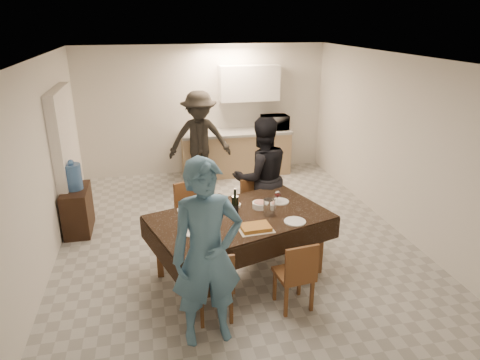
% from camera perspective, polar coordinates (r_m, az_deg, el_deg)
% --- Properties ---
extents(floor, '(5.00, 6.00, 0.02)m').
position_cam_1_polar(floor, '(6.51, -0.87, -7.40)').
color(floor, '#ADAEA9').
rests_on(floor, ground).
extents(ceiling, '(5.00, 6.00, 0.02)m').
position_cam_1_polar(ceiling, '(5.75, -1.01, 16.06)').
color(ceiling, white).
rests_on(ceiling, wall_back).
extents(wall_back, '(5.00, 0.02, 2.60)m').
position_cam_1_polar(wall_back, '(8.87, -4.82, 9.23)').
color(wall_back, silver).
rests_on(wall_back, floor).
extents(wall_front, '(5.00, 0.02, 2.60)m').
position_cam_1_polar(wall_front, '(3.36, 9.44, -11.50)').
color(wall_front, silver).
rests_on(wall_front, floor).
extents(wall_left, '(0.02, 6.00, 2.60)m').
position_cam_1_polar(wall_left, '(6.05, -24.83, 1.77)').
color(wall_left, silver).
rests_on(wall_left, floor).
extents(wall_right, '(0.02, 6.00, 2.60)m').
position_cam_1_polar(wall_right, '(6.92, 19.88, 4.69)').
color(wall_right, silver).
rests_on(wall_right, floor).
extents(stub_partition, '(0.15, 1.40, 2.10)m').
position_cam_1_polar(stub_partition, '(7.23, -22.10, 2.99)').
color(stub_partition, white).
rests_on(stub_partition, floor).
extents(kitchen_base_cabinet, '(2.20, 0.60, 0.86)m').
position_cam_1_polar(kitchen_base_cabinet, '(8.88, -0.52, 3.51)').
color(kitchen_base_cabinet, '#A18860').
rests_on(kitchen_base_cabinet, floor).
extents(kitchen_worktop, '(2.24, 0.64, 0.05)m').
position_cam_1_polar(kitchen_worktop, '(8.76, -0.53, 6.35)').
color(kitchen_worktop, '#999A95').
rests_on(kitchen_worktop, kitchen_base_cabinet).
extents(upper_cabinet, '(1.20, 0.34, 0.70)m').
position_cam_1_polar(upper_cabinet, '(8.76, 1.22, 12.80)').
color(upper_cabinet, white).
rests_on(upper_cabinet, wall_back).
extents(dining_table, '(2.37, 1.80, 0.82)m').
position_cam_1_polar(dining_table, '(5.23, -0.01, -5.19)').
color(dining_table, black).
rests_on(dining_table, floor).
extents(chair_near_left, '(0.39, 0.39, 0.46)m').
position_cam_1_polar(chair_near_left, '(4.59, -3.39, -13.15)').
color(chair_near_left, brown).
rests_on(chair_near_left, floor).
extents(chair_near_right, '(0.43, 0.43, 0.46)m').
position_cam_1_polar(chair_near_right, '(4.78, 7.56, -11.78)').
color(chair_near_right, brown).
rests_on(chair_near_right, floor).
extents(chair_far_left, '(0.59, 0.61, 0.53)m').
position_cam_1_polar(chair_far_left, '(5.84, -5.73, -4.46)').
color(chair_far_left, brown).
rests_on(chair_far_left, floor).
extents(chair_far_right, '(0.50, 0.51, 0.50)m').
position_cam_1_polar(chair_far_right, '(6.00, 2.85, -3.89)').
color(chair_far_right, brown).
rests_on(chair_far_right, floor).
extents(console, '(0.37, 0.74, 0.69)m').
position_cam_1_polar(console, '(6.96, -20.83, -3.76)').
color(console, black).
rests_on(console, floor).
extents(water_jug, '(0.26, 0.26, 0.39)m').
position_cam_1_polar(water_jug, '(6.76, -21.41, 0.39)').
color(water_jug, '#487BC0').
rests_on(water_jug, console).
extents(wine_bottle, '(0.09, 0.09, 0.34)m').
position_cam_1_polar(wine_bottle, '(5.18, -0.67, -2.92)').
color(wine_bottle, black).
rests_on(wine_bottle, dining_table).
extents(water_pitcher, '(0.14, 0.14, 0.21)m').
position_cam_1_polar(water_pitcher, '(5.21, 3.88, -3.65)').
color(water_pitcher, white).
rests_on(water_pitcher, dining_table).
extents(savoury_tart, '(0.41, 0.32, 0.05)m').
position_cam_1_polar(savoury_tart, '(4.90, 2.09, -6.33)').
color(savoury_tart, '#B17934').
rests_on(savoury_tart, dining_table).
extents(salad_bowl, '(0.19, 0.19, 0.08)m').
position_cam_1_polar(salad_bowl, '(5.42, 2.69, -3.35)').
color(salad_bowl, white).
rests_on(salad_bowl, dining_table).
extents(mushroom_dish, '(0.22, 0.22, 0.04)m').
position_cam_1_polar(mushroom_dish, '(5.45, -1.15, -3.43)').
color(mushroom_dish, white).
rests_on(mushroom_dish, dining_table).
extents(wine_glass_a, '(0.09, 0.09, 0.21)m').
position_cam_1_polar(wine_glass_a, '(4.87, -5.75, -5.53)').
color(wine_glass_a, white).
rests_on(wine_glass_a, dining_table).
extents(wine_glass_b, '(0.08, 0.08, 0.18)m').
position_cam_1_polar(wine_glass_b, '(5.53, 5.02, -2.31)').
color(wine_glass_b, white).
rests_on(wine_glass_b, dining_table).
extents(wine_glass_c, '(0.08, 0.08, 0.19)m').
position_cam_1_polar(wine_glass_c, '(5.41, -2.76, -2.75)').
color(wine_glass_c, white).
rests_on(wine_glass_c, dining_table).
extents(plate_near_left, '(0.26, 0.26, 0.02)m').
position_cam_1_polar(plate_near_left, '(4.87, -6.22, -6.86)').
color(plate_near_left, white).
rests_on(plate_near_left, dining_table).
extents(plate_near_right, '(0.26, 0.26, 0.01)m').
position_cam_1_polar(plate_near_right, '(5.11, 7.34, -5.51)').
color(plate_near_right, white).
rests_on(plate_near_right, dining_table).
extents(plate_far_left, '(0.27, 0.27, 0.02)m').
position_cam_1_polar(plate_far_left, '(5.40, -6.94, -3.94)').
color(plate_far_left, white).
rests_on(plate_far_left, dining_table).
extents(plate_far_right, '(0.24, 0.24, 0.01)m').
position_cam_1_polar(plate_far_right, '(5.62, 5.33, -2.87)').
color(plate_far_right, white).
rests_on(plate_far_right, dining_table).
extents(microwave, '(0.53, 0.36, 0.29)m').
position_cam_1_polar(microwave, '(8.91, 4.68, 7.68)').
color(microwave, white).
rests_on(microwave, kitchen_worktop).
extents(person_near, '(0.74, 0.52, 1.92)m').
position_cam_1_polar(person_near, '(4.15, -4.42, -9.89)').
color(person_near, teal).
rests_on(person_near, floor).
extents(person_far, '(0.94, 0.77, 1.79)m').
position_cam_1_polar(person_far, '(6.25, 2.87, 0.36)').
color(person_far, black).
rests_on(person_far, floor).
extents(person_kitchen, '(1.18, 0.68, 1.83)m').
position_cam_1_polar(person_kitchen, '(8.19, -5.40, 5.45)').
color(person_kitchen, black).
rests_on(person_kitchen, floor).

